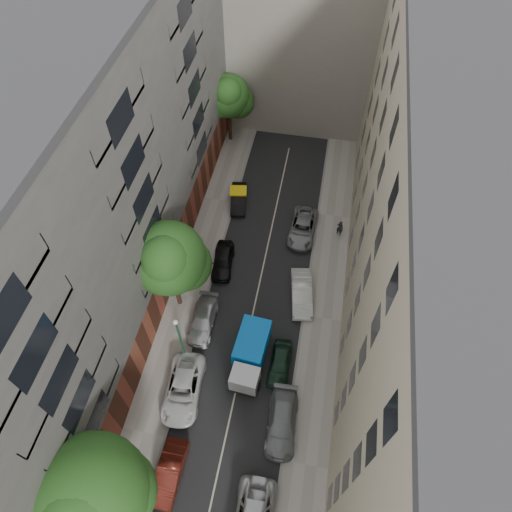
% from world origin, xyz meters
% --- Properties ---
extents(ground, '(120.00, 120.00, 0.00)m').
position_xyz_m(ground, '(0.00, 0.00, 0.00)').
color(ground, '#4C4C49').
rests_on(ground, ground).
extents(road_surface, '(8.00, 44.00, 0.02)m').
position_xyz_m(road_surface, '(0.00, 0.00, 0.01)').
color(road_surface, black).
rests_on(road_surface, ground).
extents(sidewalk_left, '(3.00, 44.00, 0.15)m').
position_xyz_m(sidewalk_left, '(-5.50, 0.00, 0.07)').
color(sidewalk_left, gray).
rests_on(sidewalk_left, ground).
extents(sidewalk_right, '(3.00, 44.00, 0.15)m').
position_xyz_m(sidewalk_right, '(5.50, 0.00, 0.07)').
color(sidewalk_right, gray).
rests_on(sidewalk_right, ground).
extents(building_left, '(8.00, 44.00, 20.00)m').
position_xyz_m(building_left, '(-11.00, 0.00, 10.00)').
color(building_left, '#4B4946').
rests_on(building_left, ground).
extents(building_right, '(8.00, 44.00, 20.00)m').
position_xyz_m(building_right, '(11.00, 0.00, 10.00)').
color(building_right, tan).
rests_on(building_right, ground).
extents(building_endcap, '(18.00, 12.00, 18.00)m').
position_xyz_m(building_endcap, '(0.00, 28.00, 9.00)').
color(building_endcap, gray).
rests_on(building_endcap, ground).
extents(tarp_truck, '(2.41, 5.36, 2.41)m').
position_xyz_m(tarp_truck, '(0.60, -4.61, 1.33)').
color(tarp_truck, black).
rests_on(tarp_truck, ground).
extents(car_left_1, '(1.51, 4.20, 1.38)m').
position_xyz_m(car_left_1, '(-2.94, -13.20, 0.69)').
color(car_left_1, '#4E160F').
rests_on(car_left_1, ground).
extents(car_left_2, '(2.90, 5.55, 1.49)m').
position_xyz_m(car_left_2, '(-3.60, -7.80, 0.75)').
color(car_left_2, silver).
rests_on(car_left_2, ground).
extents(car_left_3, '(1.93, 4.55, 1.31)m').
position_xyz_m(car_left_3, '(-3.60, -2.20, 0.65)').
color(car_left_3, '#AFAEB3').
rests_on(car_left_3, ground).
extents(car_left_4, '(2.06, 4.27, 1.41)m').
position_xyz_m(car_left_4, '(-3.40, 3.62, 0.70)').
color(car_left_4, black).
rests_on(car_left_4, ground).
extents(car_left_5, '(2.05, 4.18, 1.32)m').
position_xyz_m(car_left_5, '(-3.60, 11.00, 0.66)').
color(car_left_5, black).
rests_on(car_left_5, ground).
extents(car_right_1, '(2.21, 4.99, 1.42)m').
position_xyz_m(car_right_1, '(3.60, -8.80, 0.71)').
color(car_right_1, slate).
rests_on(car_right_1, ground).
extents(car_right_2, '(1.56, 3.79, 1.29)m').
position_xyz_m(car_right_2, '(2.80, -4.60, 0.64)').
color(car_right_2, black).
rests_on(car_right_2, ground).
extents(car_right_3, '(2.35, 4.78, 1.51)m').
position_xyz_m(car_right_3, '(3.60, 1.60, 0.75)').
color(car_right_3, silver).
rests_on(car_right_3, ground).
extents(car_right_4, '(2.47, 5.05, 1.38)m').
position_xyz_m(car_right_4, '(2.80, 8.50, 0.69)').
color(car_right_4, slate).
rests_on(car_right_4, ground).
extents(tree_near, '(6.37, 6.25, 8.92)m').
position_xyz_m(tree_near, '(-5.50, -15.92, 5.79)').
color(tree_near, '#382619').
rests_on(tree_near, sidewalk_left).
extents(tree_mid, '(5.66, 5.44, 8.92)m').
position_xyz_m(tree_mid, '(-5.89, -0.83, 6.04)').
color(tree_mid, '#382619').
rests_on(tree_mid, sidewalk_left).
extents(tree_far, '(4.69, 4.32, 7.61)m').
position_xyz_m(tree_far, '(-6.30, 19.89, 5.27)').
color(tree_far, '#382619').
rests_on(tree_far, sidewalk_left).
extents(lamp_post, '(0.36, 0.36, 5.69)m').
position_xyz_m(lamp_post, '(-4.20, -5.25, 3.71)').
color(lamp_post, '#1A5D39').
rests_on(lamp_post, sidewalk_left).
extents(pedestrian, '(0.71, 0.59, 1.66)m').
position_xyz_m(pedestrian, '(6.08, 8.86, 0.98)').
color(pedestrian, black).
rests_on(pedestrian, sidewalk_right).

